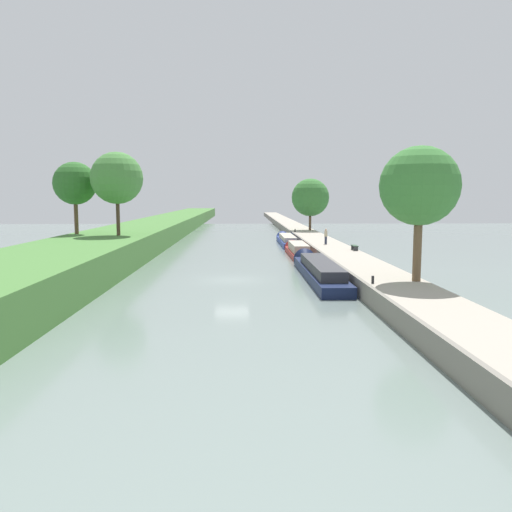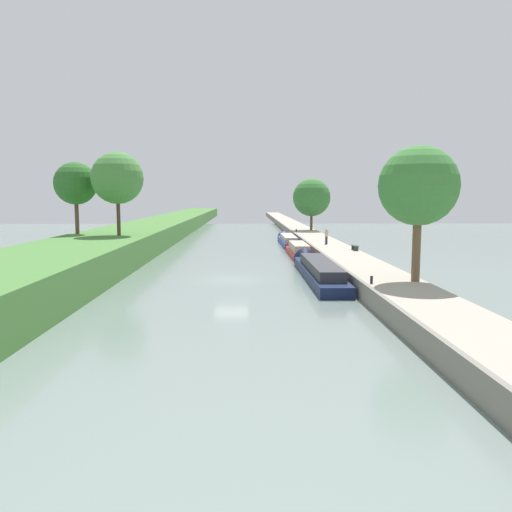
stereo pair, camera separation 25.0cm
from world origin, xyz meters
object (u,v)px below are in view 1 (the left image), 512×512
Objects in this scene: narrowboat_navy at (318,270)px; narrowboat_blue at (287,240)px; park_bench at (355,247)px; person_walking at (326,236)px; narrowboat_red at (297,250)px; mooring_bollard_far at (295,230)px; mooring_bollard_near at (373,280)px.

narrowboat_blue is at bearing 89.92° from narrowboat_navy.
park_bench is (4.85, -18.72, 0.94)m from narrowboat_blue.
narrowboat_blue is 8.54× the size of person_walking.
person_walking is (3.14, 0.74, 1.43)m from narrowboat_red.
person_walking is 3.69× the size of mooring_bollard_far.
narrowboat_navy is 34.84m from mooring_bollard_far.
mooring_bollard_far is at bearing 84.78° from narrowboat_red.
person_walking is 3.69× the size of mooring_bollard_near.
person_walking reaches higher than narrowboat_red.
mooring_bollard_far is (1.81, 19.79, 0.78)m from narrowboat_red.
narrowboat_red is 13.12m from narrowboat_blue.
person_walking is at bearing 13.20° from narrowboat_red.
narrowboat_red reaches higher than narrowboat_blue.
person_walking reaches higher than mooring_bollard_far.
narrowboat_navy is at bearing -90.10° from narrowboat_red.
mooring_bollard_far is at bearing 90.00° from mooring_bollard_near.
mooring_bollard_near is at bearing -87.25° from narrowboat_blue.
narrowboat_blue is at bearing 89.94° from narrowboat_red.
narrowboat_blue is at bearing -105.08° from mooring_bollard_far.
mooring_bollard_far reaches higher than narrowboat_blue.
mooring_bollard_near is 44.12m from mooring_bollard_far.
narrowboat_blue is 31.50× the size of mooring_bollard_far.
mooring_bollard_near is at bearing -93.04° from person_walking.
mooring_bollard_near and mooring_bollard_far have the same top height.
narrowboat_navy is at bearing -93.02° from mooring_bollard_far.
park_bench reaches higher than narrowboat_red.
narrowboat_navy is 1.21× the size of narrowboat_blue.
mooring_bollard_far reaches higher than narrowboat_red.
park_bench is (3.06, 18.74, 0.12)m from mooring_bollard_near.
narrowboat_navy is at bearing -117.50° from park_bench.
person_walking is at bearing -75.82° from narrowboat_blue.
narrowboat_blue is at bearing 92.75° from mooring_bollard_near.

